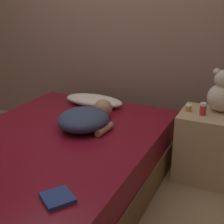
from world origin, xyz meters
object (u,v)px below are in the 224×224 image
object	(u,v)px
bottle_amber	(188,108)
book	(58,198)
teddy_bear	(222,93)
pillow	(94,100)
person_lying	(87,118)
bottle_red	(203,109)

from	to	relation	value
bottle_amber	book	bearing A→B (deg)	-105.93
book	teddy_bear	bearing A→B (deg)	67.05
bottle_amber	book	xyz separation A→B (m)	(-0.39, -1.37, -0.13)
pillow	teddy_bear	size ratio (longest dim) A/B	1.69
teddy_bear	bottle_amber	world-z (taller)	teddy_bear
person_lying	bottle_red	distance (m)	0.96
pillow	teddy_bear	distance (m)	1.22
pillow	person_lying	distance (m)	0.56
bottle_red	bottle_amber	distance (m)	0.13
bottle_amber	book	size ratio (longest dim) A/B	0.26
pillow	bottle_red	world-z (taller)	bottle_red
pillow	person_lying	bearing A→B (deg)	-67.45
book	person_lying	bearing A→B (deg)	110.51
person_lying	bottle_red	world-z (taller)	bottle_red
person_lying	teddy_bear	xyz separation A→B (m)	(0.98, 0.57, 0.19)
pillow	book	distance (m)	1.56
teddy_bear	bottle_amber	distance (m)	0.30
teddy_bear	bottle_amber	bearing A→B (deg)	-152.83
bottle_red	bottle_amber	world-z (taller)	bottle_red
pillow	book	xyz separation A→B (m)	(0.56, -1.45, -0.04)
pillow	bottle_amber	distance (m)	0.96
pillow	teddy_bear	bearing A→B (deg)	2.26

